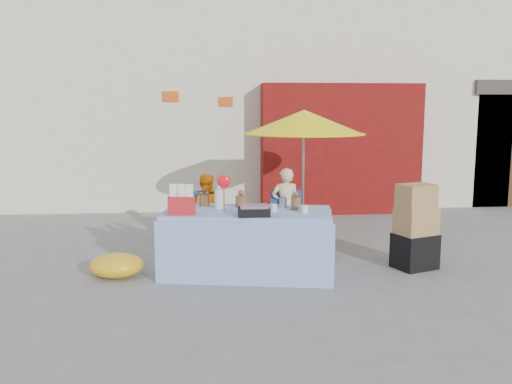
{
  "coord_description": "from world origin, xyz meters",
  "views": [
    {
      "loc": [
        -0.44,
        -6.56,
        2.11
      ],
      "look_at": [
        0.17,
        0.6,
        1.0
      ],
      "focal_mm": 38.0,
      "sensor_mm": 36.0,
      "label": 1
    }
  ],
  "objects": [
    {
      "name": "market_table",
      "position": [
        0.02,
        0.18,
        0.43
      ],
      "size": [
        2.3,
        1.36,
        1.3
      ],
      "rotation": [
        0.0,
        0.0,
        -0.17
      ],
      "color": "#8EAEE4",
      "rests_on": "ground"
    },
    {
      "name": "backdrop",
      "position": [
        0.52,
        7.52,
        3.1
      ],
      "size": [
        14.0,
        8.0,
        7.8
      ],
      "color": "silver",
      "rests_on": "ground"
    },
    {
      "name": "chair_left",
      "position": [
        -0.52,
        1.55,
        0.26
      ],
      "size": [
        0.51,
        0.5,
        0.85
      ],
      "rotation": [
        0.0,
        0.0,
        -0.06
      ],
      "color": "navy",
      "rests_on": "ground"
    },
    {
      "name": "ground",
      "position": [
        0.0,
        0.0,
        0.0
      ],
      "size": [
        80.0,
        80.0,
        0.0
      ],
      "primitive_type": "plane",
      "color": "slate",
      "rests_on": "ground"
    },
    {
      "name": "umbrella",
      "position": [
        1.03,
        1.83,
        1.89
      ],
      "size": [
        1.9,
        1.9,
        2.09
      ],
      "color": "gray",
      "rests_on": "ground"
    },
    {
      "name": "box_stack",
      "position": [
        2.26,
        0.23,
        0.52
      ],
      "size": [
        0.63,
        0.57,
        1.13
      ],
      "rotation": [
        0.0,
        0.0,
        0.36
      ],
      "color": "black",
      "rests_on": "ground"
    },
    {
      "name": "vendor_beige",
      "position": [
        0.73,
        1.68,
        0.6
      ],
      "size": [
        0.45,
        0.31,
        1.2
      ],
      "primitive_type": "imported",
      "rotation": [
        0.0,
        0.0,
        3.08
      ],
      "color": "beige",
      "rests_on": "ground"
    },
    {
      "name": "chair_right",
      "position": [
        0.73,
        1.55,
        0.26
      ],
      "size": [
        0.51,
        0.5,
        0.85
      ],
      "rotation": [
        0.0,
        0.0,
        -0.06
      ],
      "color": "navy",
      "rests_on": "ground"
    },
    {
      "name": "vendor_orange",
      "position": [
        -0.52,
        1.68,
        0.56
      ],
      "size": [
        0.57,
        0.45,
        1.12
      ],
      "primitive_type": "imported",
      "rotation": [
        0.0,
        0.0,
        3.08
      ],
      "color": "orange",
      "rests_on": "ground"
    },
    {
      "name": "tarp_bundle",
      "position": [
        -1.63,
        0.17,
        0.15
      ],
      "size": [
        0.73,
        0.61,
        0.3
      ],
      "primitive_type": "ellipsoid",
      "rotation": [
        0.0,
        0.0,
        0.11
      ],
      "color": "gold",
      "rests_on": "ground"
    }
  ]
}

